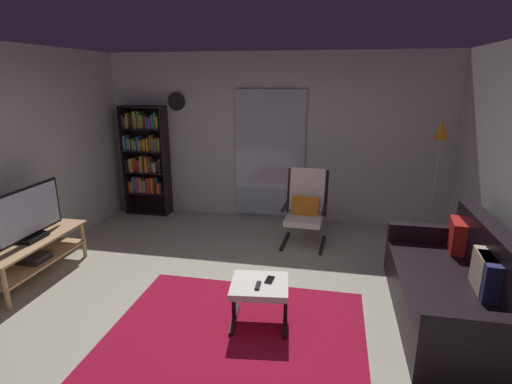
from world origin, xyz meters
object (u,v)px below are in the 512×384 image
Objects in this scene: leather_sofa at (457,288)px; ottoman at (260,290)px; lounge_armchair at (306,205)px; bookshelf_near_tv at (146,157)px; television at (29,215)px; floor_lamp_by_shelf at (440,147)px; cell_phone at (270,280)px; wall_clock at (177,102)px; tv_remote at (258,286)px; tv_stand at (35,253)px.

ottoman is at bearing -166.23° from leather_sofa.
ottoman is at bearing -97.30° from lounge_armchair.
ottoman is (-1.80, -0.44, 0.03)m from leather_sofa.
bookshelf_near_tv reaches higher than lounge_armchair.
floor_lamp_by_shelf is (4.58, 1.90, 0.59)m from television.
cell_phone is 0.48× the size of wall_clock.
bookshelf_near_tv is at bearing 173.20° from floor_lamp_by_shelf.
bookshelf_near_tv is 1.04m from wall_clock.
ottoman is 1.98× the size of wall_clock.
leather_sofa is 1.88m from tv_remote.
floor_lamp_by_shelf is (1.68, 0.23, 0.82)m from lounge_armchair.
bookshelf_near_tv reaches higher than leather_sofa.
wall_clock is (-1.90, 2.90, 1.51)m from ottoman.
floor_lamp_by_shelf is (1.93, 2.25, 1.01)m from ottoman.
cell_phone is 3.01m from floor_lamp_by_shelf.
cell_phone is at bearing -5.99° from tv_stand.
television reaches higher than leather_sofa.
tv_stand is 9.43× the size of tv_remote.
bookshelf_near_tv is 4.42m from floor_lamp_by_shelf.
lounge_armchair is at bearing 82.70° from ottoman.
floor_lamp_by_shelf is at bearing -6.80° from bookshelf_near_tv.
cell_phone is at bearing 55.36° from tv_remote.
tv_remote is (-0.26, -2.09, -0.11)m from lounge_armchair.
cell_phone is (-1.72, -0.38, 0.10)m from leather_sofa.
floor_lamp_by_shelf is at bearing 48.00° from tv_remote.
leather_sofa is 1.93× the size of lounge_armchair.
wall_clock is at bearing 146.38° from leather_sofa.
tv_stand is 2.37× the size of ottoman.
lounge_armchair is 7.30× the size of cell_phone.
floor_lamp_by_shelf is (1.85, 2.19, 0.94)m from cell_phone.
leather_sofa reaches higher than ottoman.
cell_phone is at bearing -55.07° from wall_clock.
tv_remote is 1.03× the size of cell_phone.
bookshelf_near_tv is at bearing 84.92° from tv_stand.
tv_remote is at bearing -9.05° from television.
tv_stand is 3.07m from wall_clock.
bookshelf_near_tv is (0.22, 2.42, 0.65)m from tv_stand.
cell_phone is at bearing -167.66° from leather_sofa.
tv_stand is at bearing 172.44° from ottoman.
television is 0.56× the size of floor_lamp_by_shelf.
floor_lamp_by_shelf reaches higher than ottoman.
tv_remote is at bearing -164.25° from leather_sofa.
leather_sofa reaches higher than tv_remote.
cell_phone is at bearing -130.26° from floor_lamp_by_shelf.
lounge_armchair is (2.91, 1.67, 0.22)m from tv_stand.
television is 4.47m from leather_sofa.
lounge_armchair is at bearing -15.64° from bookshelf_near_tv.
bookshelf_near_tv is 3.78m from tv_remote.
wall_clock reaches higher than bookshelf_near_tv.
wall_clock is (-3.83, 0.65, 0.49)m from floor_lamp_by_shelf.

